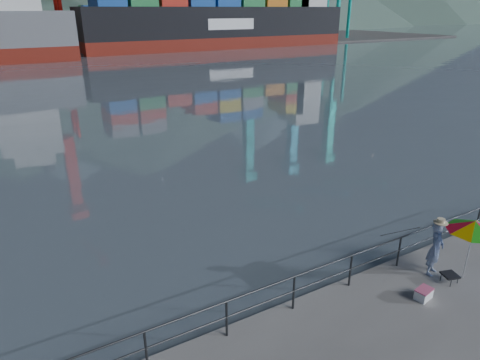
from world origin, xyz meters
name	(u,v)px	position (x,y,z in m)	size (l,w,h in m)	color
harbor_water	(7,38)	(0.00, 130.00, 0.00)	(500.00, 280.00, 0.00)	#525F69
far_dock	(72,46)	(10.00, 93.00, 0.00)	(200.00, 40.00, 0.40)	#514F4C
guardrail	(323,281)	(0.00, 1.70, 0.52)	(22.00, 0.06, 1.03)	#2D3033
container_stacks	(172,29)	(33.09, 94.05, 2.74)	(58.00, 8.40, 7.80)	yellow
fisherman	(436,249)	(3.59, 0.92, 0.84)	(0.61, 0.40, 1.68)	#2E4E8D
beach_umbrella	(474,226)	(4.19, 0.28, 1.71)	(1.91, 1.91, 1.87)	white
folding_stool	(449,278)	(3.63, 0.35, 0.14)	(0.51, 0.51, 0.27)	black
cooler_bag	(424,294)	(2.33, 0.23, 0.14)	(0.47, 0.32, 0.27)	white
fishing_rod	(395,256)	(3.38, 2.09, 0.00)	(0.02, 0.02, 1.93)	black
container_ship	(227,16)	(37.67, 75.58, 5.87)	(55.43, 9.24, 18.10)	maroon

